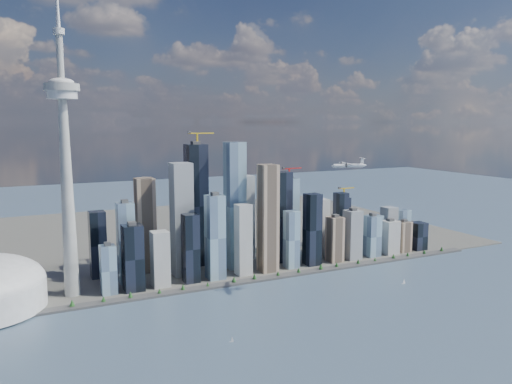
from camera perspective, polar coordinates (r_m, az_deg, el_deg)
name	(u,v)px	position (r m, az deg, el deg)	size (l,w,h in m)	color
ground	(317,333)	(745.77, 7.03, -15.68)	(4000.00, 4000.00, 0.00)	#374B61
seawall	(245,282)	(950.70, -1.25, -10.20)	(1100.00, 22.00, 4.00)	#383838
land	(176,234)	(1359.06, -9.15, -4.75)	(1400.00, 900.00, 3.00)	#4C4C47
shoreline_trees	(245,278)	(948.61, -1.25, -9.81)	(960.53, 7.20, 8.80)	#3F2D1E
skyscraper_cluster	(254,226)	(1029.21, -0.24, -3.91)	(736.00, 142.00, 277.33)	black
needle_tower	(65,160)	(887.91, -20.94, 3.41)	(56.00, 56.00, 550.50)	gray
airplane	(349,165)	(852.18, 10.58, 3.04)	(63.68, 56.69, 15.64)	silver
sailboat_west	(232,340)	(713.01, -2.77, -16.55)	(5.95, 3.01, 8.29)	silver
sailboat_east	(404,282)	(983.10, 16.53, -9.82)	(7.88, 2.45, 10.92)	silver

